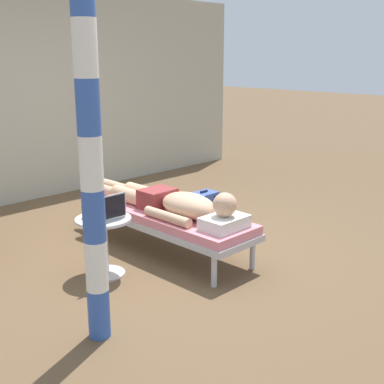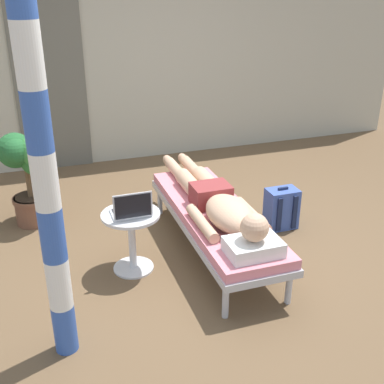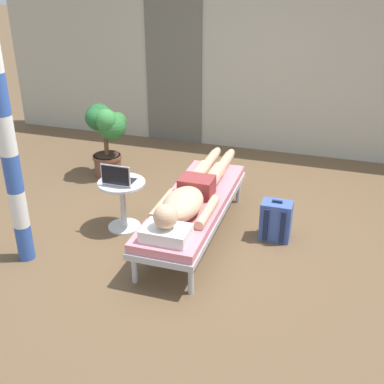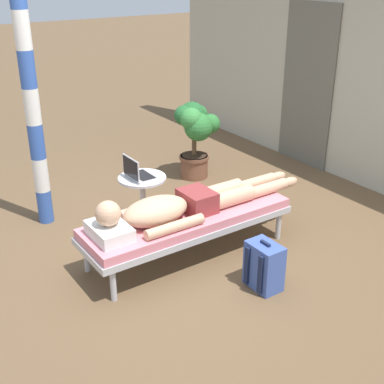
{
  "view_description": "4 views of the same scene",
  "coord_description": "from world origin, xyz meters",
  "px_view_note": "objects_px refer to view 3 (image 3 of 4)",
  "views": [
    {
      "loc": [
        -3.14,
        -3.52,
        1.89
      ],
      "look_at": [
        0.27,
        -0.14,
        0.58
      ],
      "focal_mm": 47.86,
      "sensor_mm": 36.0,
      "label": 1
    },
    {
      "loc": [
        -1.39,
        -3.54,
        2.3
      ],
      "look_at": [
        -0.14,
        0.11,
        0.56
      ],
      "focal_mm": 45.77,
      "sensor_mm": 36.0,
      "label": 2
    },
    {
      "loc": [
        1.32,
        -4.08,
        2.6
      ],
      "look_at": [
        0.04,
        -0.09,
        0.54
      ],
      "focal_mm": 45.92,
      "sensor_mm": 36.0,
      "label": 3
    },
    {
      "loc": [
        3.44,
        -2.3,
        2.48
      ],
      "look_at": [
        0.04,
        0.03,
        0.62
      ],
      "focal_mm": 48.14,
      "sensor_mm": 36.0,
      "label": 4
    }
  ],
  "objects_px": {
    "person_reclining": "(191,195)",
    "laptop": "(119,179)",
    "side_table": "(122,197)",
    "backpack": "(276,221)",
    "porch_post": "(6,135)",
    "potted_plant": "(106,130)",
    "lounge_chair": "(194,206)"
  },
  "relations": [
    {
      "from": "person_reclining",
      "to": "backpack",
      "type": "distance_m",
      "value": 0.91
    },
    {
      "from": "lounge_chair",
      "to": "person_reclining",
      "type": "distance_m",
      "value": 0.19
    },
    {
      "from": "lounge_chair",
      "to": "porch_post",
      "type": "distance_m",
      "value": 1.84
    },
    {
      "from": "side_table",
      "to": "backpack",
      "type": "xyz_separation_m",
      "value": [
        1.53,
        0.27,
        -0.16
      ]
    },
    {
      "from": "person_reclining",
      "to": "laptop",
      "type": "distance_m",
      "value": 0.75
    },
    {
      "from": "potted_plant",
      "to": "backpack",
      "type": "bearing_deg",
      "value": -21.35
    },
    {
      "from": "laptop",
      "to": "porch_post",
      "type": "bearing_deg",
      "value": -130.08
    },
    {
      "from": "lounge_chair",
      "to": "potted_plant",
      "type": "distance_m",
      "value": 1.89
    },
    {
      "from": "side_table",
      "to": "person_reclining",
      "type": "bearing_deg",
      "value": -3.61
    },
    {
      "from": "potted_plant",
      "to": "porch_post",
      "type": "relative_size",
      "value": 0.38
    },
    {
      "from": "lounge_chair",
      "to": "porch_post",
      "type": "relative_size",
      "value": 0.81
    },
    {
      "from": "lounge_chair",
      "to": "side_table",
      "type": "relative_size",
      "value": 3.76
    },
    {
      "from": "laptop",
      "to": "porch_post",
      "type": "distance_m",
      "value": 1.17
    },
    {
      "from": "porch_post",
      "to": "backpack",
      "type": "bearing_deg",
      "value": 26.29
    },
    {
      "from": "person_reclining",
      "to": "side_table",
      "type": "distance_m",
      "value": 0.77
    },
    {
      "from": "side_table",
      "to": "potted_plant",
      "type": "height_order",
      "value": "potted_plant"
    },
    {
      "from": "laptop",
      "to": "potted_plant",
      "type": "xyz_separation_m",
      "value": [
        -0.75,
        1.21,
        0.03
      ]
    },
    {
      "from": "side_table",
      "to": "lounge_chair",
      "type": "bearing_deg",
      "value": 3.19
    },
    {
      "from": "person_reclining",
      "to": "laptop",
      "type": "bearing_deg",
      "value": -179.68
    },
    {
      "from": "person_reclining",
      "to": "lounge_chair",
      "type": "bearing_deg",
      "value": 90.0
    },
    {
      "from": "side_table",
      "to": "backpack",
      "type": "height_order",
      "value": "side_table"
    },
    {
      "from": "backpack",
      "to": "potted_plant",
      "type": "xyz_separation_m",
      "value": [
        -2.29,
        0.89,
        0.41
      ]
    },
    {
      "from": "backpack",
      "to": "porch_post",
      "type": "distance_m",
      "value": 2.62
    },
    {
      "from": "lounge_chair",
      "to": "side_table",
      "type": "xyz_separation_m",
      "value": [
        -0.75,
        -0.04,
        0.01
      ]
    },
    {
      "from": "person_reclining",
      "to": "laptop",
      "type": "relative_size",
      "value": 7.0
    },
    {
      "from": "person_reclining",
      "to": "porch_post",
      "type": "xyz_separation_m",
      "value": [
        -1.38,
        -0.76,
        0.7
      ]
    },
    {
      "from": "person_reclining",
      "to": "potted_plant",
      "type": "distance_m",
      "value": 1.93
    },
    {
      "from": "side_table",
      "to": "porch_post",
      "type": "xyz_separation_m",
      "value": [
        -0.63,
        -0.8,
        0.86
      ]
    },
    {
      "from": "laptop",
      "to": "backpack",
      "type": "distance_m",
      "value": 1.61
    },
    {
      "from": "lounge_chair",
      "to": "laptop",
      "type": "distance_m",
      "value": 0.79
    },
    {
      "from": "person_reclining",
      "to": "side_table",
      "type": "xyz_separation_m",
      "value": [
        -0.75,
        0.05,
        -0.16
      ]
    },
    {
      "from": "porch_post",
      "to": "person_reclining",
      "type": "bearing_deg",
      "value": 28.7
    }
  ]
}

